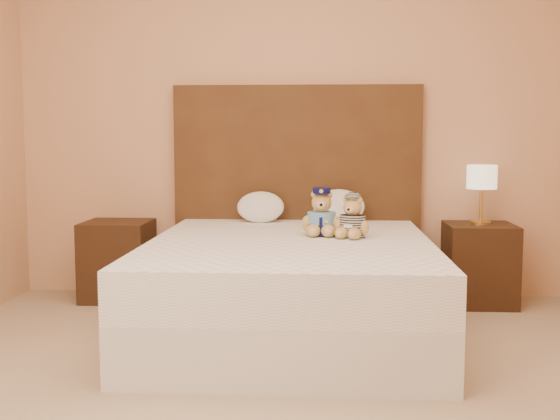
% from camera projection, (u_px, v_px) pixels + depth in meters
% --- Properties ---
extents(ground, '(4.00, 4.50, 0.00)m').
position_uv_depth(ground, '(276.00, 415.00, 2.88)').
color(ground, tan).
rests_on(ground, ground).
extents(bed, '(1.60, 2.00, 0.55)m').
position_uv_depth(bed, '(290.00, 287.00, 4.05)').
color(bed, white).
rests_on(bed, ground).
extents(headboard, '(1.75, 0.08, 1.50)m').
position_uv_depth(headboard, '(297.00, 191.00, 5.00)').
color(headboard, '#4A3116').
rests_on(headboard, ground).
extents(nightstand_left, '(0.45, 0.45, 0.55)m').
position_uv_depth(nightstand_left, '(118.00, 260.00, 4.92)').
color(nightstand_left, '#331B10').
rests_on(nightstand_left, ground).
extents(nightstand_right, '(0.45, 0.45, 0.55)m').
position_uv_depth(nightstand_right, '(479.00, 264.00, 4.76)').
color(nightstand_right, '#331B10').
rests_on(nightstand_right, ground).
extents(lamp, '(0.20, 0.20, 0.40)m').
position_uv_depth(lamp, '(482.00, 180.00, 4.70)').
color(lamp, gold).
rests_on(lamp, nightstand_right).
extents(teddy_police, '(0.25, 0.24, 0.28)m').
position_uv_depth(teddy_police, '(322.00, 212.00, 4.18)').
color(teddy_police, '#B28845').
rests_on(teddy_police, bed).
extents(teddy_prisoner, '(0.29, 0.28, 0.25)m').
position_uv_depth(teddy_prisoner, '(353.00, 217.00, 4.08)').
color(teddy_prisoner, '#B28845').
rests_on(teddy_prisoner, bed).
extents(pillow_left, '(0.33, 0.21, 0.23)m').
position_uv_depth(pillow_left, '(261.00, 205.00, 4.84)').
color(pillow_left, white).
rests_on(pillow_left, bed).
extents(pillow_right, '(0.35, 0.23, 0.25)m').
position_uv_depth(pillow_right, '(339.00, 205.00, 4.81)').
color(pillow_right, white).
rests_on(pillow_right, bed).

